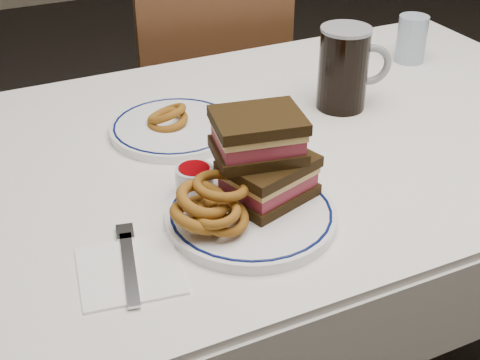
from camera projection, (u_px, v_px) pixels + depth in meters
name	position (u px, v px, depth m)	size (l,w,h in m)	color
dining_table	(302.00, 178.00, 1.32)	(1.27, 0.87, 0.75)	white
chair_far	(206.00, 99.00, 1.97)	(0.46, 0.46, 0.92)	#4B3118
main_plate	(251.00, 215.00, 1.01)	(0.26, 0.26, 0.02)	white
reuben_sandwich	(263.00, 157.00, 1.01)	(0.16, 0.15, 0.14)	black
onion_rings_main	(211.00, 206.00, 0.96)	(0.13, 0.12, 0.08)	#67300D
ketchup_ramekin	(194.00, 176.00, 1.06)	(0.06, 0.06, 0.04)	silver
beer_mug	(345.00, 68.00, 1.31)	(0.15, 0.10, 0.17)	black
water_glass	(412.00, 39.00, 1.54)	(0.07, 0.07, 0.11)	#9CB0CA
far_plate	(174.00, 128.00, 1.26)	(0.24, 0.24, 0.02)	white
onion_rings_far	(167.00, 117.00, 1.25)	(0.09, 0.09, 0.06)	#67300D
napkin_fork	(130.00, 268.00, 0.92)	(0.16, 0.18, 0.01)	white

